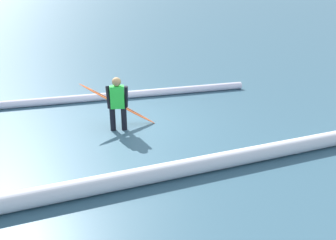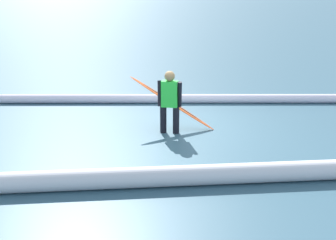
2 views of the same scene
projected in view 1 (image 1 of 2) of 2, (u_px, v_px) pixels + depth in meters
ground_plane at (127, 125)px, 9.46m from camera, size 175.75×175.75×0.00m
surfer at (117, 101)px, 8.87m from camera, size 0.51×0.30×1.36m
surfboard at (118, 104)px, 9.23m from camera, size 1.90×0.59×1.19m
wave_crest_foreground at (19, 104)px, 10.73m from camera, size 14.53×0.94×0.24m
wave_crest_midground at (265, 152)px, 7.56m from camera, size 20.51×1.31×0.33m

